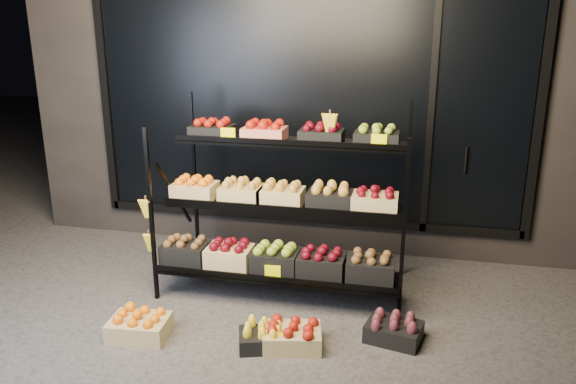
% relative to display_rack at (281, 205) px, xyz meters
% --- Properties ---
extents(ground, '(24.00, 24.00, 0.00)m').
position_rel_display_rack_xyz_m(ground, '(0.02, -0.60, -0.79)').
color(ground, '#514F4C').
rests_on(ground, ground).
extents(building, '(6.00, 2.08, 3.50)m').
position_rel_display_rack_xyz_m(building, '(0.02, 1.99, 0.96)').
color(building, '#2D2826').
rests_on(building, ground).
extents(display_rack, '(2.18, 1.02, 1.67)m').
position_rel_display_rack_xyz_m(display_rack, '(0.00, 0.00, 0.00)').
color(display_rack, black).
rests_on(display_rack, ground).
extents(tag_floor_b, '(0.13, 0.01, 0.12)m').
position_rel_display_rack_xyz_m(tag_floor_b, '(0.21, -1.00, -0.73)').
color(tag_floor_b, '#FFFA00').
rests_on(tag_floor_b, ground).
extents(floor_crate_left, '(0.46, 0.36, 0.21)m').
position_rel_display_rack_xyz_m(floor_crate_left, '(-0.87, -1.02, -0.69)').
color(floor_crate_left, tan).
rests_on(floor_crate_left, ground).
extents(floor_crate_midleft, '(0.41, 0.35, 0.18)m').
position_rel_display_rack_xyz_m(floor_crate_midleft, '(0.09, -0.96, -0.70)').
color(floor_crate_midleft, black).
rests_on(floor_crate_midleft, ground).
extents(floor_crate_midright, '(0.47, 0.39, 0.21)m').
position_rel_display_rack_xyz_m(floor_crate_midright, '(0.29, -0.91, -0.69)').
color(floor_crate_midright, tan).
rests_on(floor_crate_midright, ground).
extents(floor_crate_right, '(0.45, 0.37, 0.20)m').
position_rel_display_rack_xyz_m(floor_crate_right, '(1.02, -0.65, -0.69)').
color(floor_crate_right, black).
rests_on(floor_crate_right, ground).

